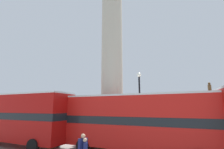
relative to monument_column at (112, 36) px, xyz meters
name	(u,v)px	position (x,y,z in m)	size (l,w,h in m)	color
ground_plane	(112,143)	(0.00, 0.00, -10.58)	(200.00, 200.00, 0.00)	gray
monument_column	(112,36)	(0.00, 0.00, 0.00)	(4.70, 4.70, 25.26)	#ADA593
bus_a	(15,117)	(-7.46, -4.51, -8.16)	(11.14, 3.09, 4.39)	#A80F0C
bus_c	(138,121)	(3.44, -3.39, -8.29)	(10.80, 3.13, 4.13)	red
equestrian_statue	(213,122)	(9.09, 5.86, -8.86)	(3.62, 3.31, 5.95)	#ADA593
street_lamp	(140,108)	(3.18, -1.66, -7.41)	(0.38, 0.38, 6.10)	black
pedestrian_near_lamp	(83,149)	(1.51, -7.41, -9.53)	(0.40, 0.51, 1.83)	#4C473D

